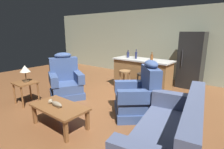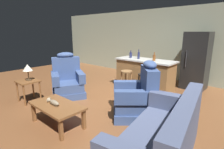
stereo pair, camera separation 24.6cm
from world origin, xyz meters
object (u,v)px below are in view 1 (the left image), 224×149
at_px(recliner_near_island, 139,97).
at_px(end_table, 26,86).
at_px(bar_stool_left, 125,78).
at_px(bottle_tall_green, 128,55).
at_px(refrigerator, 191,60).
at_px(bar_stool_right, 143,81).
at_px(table_lamp, 25,70).
at_px(fish_figurine, 56,104).
at_px(coffee_table, 59,109).
at_px(bottle_wine_dark, 136,55).
at_px(couch, 170,137).
at_px(recliner_near_lamp, 66,82).
at_px(bottle_short_amber, 152,57).
at_px(kitchen_island, 142,74).

bearing_deg(recliner_near_island, end_table, -16.14).
xyz_separation_m(bar_stool_left, bottle_tall_green, (-0.33, 0.65, 0.57)).
bearing_deg(refrigerator, bar_stool_right, -111.51).
relative_size(bar_stool_right, refrigerator, 0.39).
bearing_deg(table_lamp, bar_stool_left, 54.62).
bearing_deg(bottle_tall_green, fish_figurine, -83.05).
bearing_deg(coffee_table, end_table, 174.55).
bearing_deg(fish_figurine, bottle_wine_dark, 90.87).
bearing_deg(refrigerator, couch, -78.90).
height_order(recliner_near_lamp, table_lamp, recliner_near_lamp).
distance_m(refrigerator, bottle_wine_dark, 1.80).
xyz_separation_m(table_lamp, bar_stool_left, (1.50, 2.11, -0.40)).
relative_size(couch, table_lamp, 4.92).
distance_m(fish_figurine, recliner_near_island, 1.69).
height_order(refrigerator, bottle_short_amber, refrigerator).
relative_size(coffee_table, bar_stool_right, 1.62).
height_order(end_table, kitchen_island, kitchen_island).
xyz_separation_m(fish_figurine, table_lamp, (-1.53, 0.22, 0.41)).
distance_m(couch, recliner_near_island, 1.37).
bearing_deg(table_lamp, coffee_table, -6.64).
bearing_deg(recliner_near_lamp, bottle_short_amber, 75.78).
height_order(end_table, bottle_wine_dark, bottle_wine_dark).
distance_m(end_table, table_lamp, 0.41).
relative_size(fish_figurine, bottle_wine_dark, 1.18).
relative_size(fish_figurine, bar_stool_left, 0.50).
bearing_deg(bottle_wine_dark, couch, -50.59).
height_order(fish_figurine, couch, couch).
height_order(fish_figurine, recliner_near_lamp, recliner_near_lamp).
bearing_deg(bottle_short_amber, recliner_near_lamp, -132.59).
xyz_separation_m(recliner_near_lamp, recliner_near_island, (2.17, 0.25, 0.00)).
xyz_separation_m(coffee_table, kitchen_island, (0.13, 2.92, 0.11)).
height_order(kitchen_island, bar_stool_right, kitchen_island).
xyz_separation_m(couch, bottle_wine_dark, (-2.04, 2.49, 0.72)).
bearing_deg(table_lamp, end_table, -89.28).
bearing_deg(bottle_short_amber, couch, -58.59).
xyz_separation_m(kitchen_island, refrigerator, (1.09, 1.20, 0.40)).
height_order(table_lamp, bottle_wine_dark, bottle_wine_dark).
relative_size(couch, refrigerator, 1.15).
bearing_deg(end_table, bar_stool_left, 55.05).
bearing_deg(end_table, coffee_table, -5.45).
height_order(fish_figurine, bar_stool_right, bar_stool_right).
relative_size(fish_figurine, kitchen_island, 0.19).
height_order(recliner_near_island, bottle_wine_dark, bottle_wine_dark).
distance_m(fish_figurine, table_lamp, 1.60).
bearing_deg(couch, bar_stool_right, -62.34).
xyz_separation_m(couch, table_lamp, (-3.53, -0.24, 0.53)).
distance_m(recliner_near_island, table_lamp, 2.81).
height_order(coffee_table, table_lamp, table_lamp).
height_order(coffee_table, bottle_wine_dark, bottle_wine_dark).
relative_size(end_table, table_lamp, 1.37).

